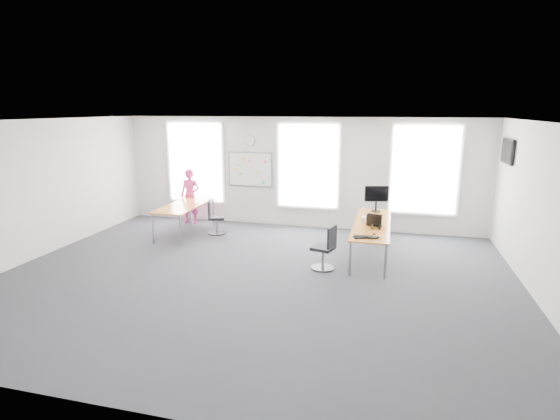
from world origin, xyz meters
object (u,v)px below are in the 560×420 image
(person, at_px, (190,196))
(keyboard, at_px, (365,237))
(desk_right, at_px, (372,225))
(desk_left, at_px, (185,207))
(headphones, at_px, (376,227))
(chair_left, at_px, (215,219))
(monitor, at_px, (376,196))
(chair_right, at_px, (326,250))

(person, xyz_separation_m, keyboard, (5.06, -2.67, -0.05))
(desk_right, distance_m, keyboard, 1.17)
(desk_left, relative_size, headphones, 10.60)
(keyboard, relative_size, headphones, 2.34)
(desk_right, relative_size, chair_left, 3.32)
(desk_left, height_order, headphones, headphones)
(desk_left, bearing_deg, monitor, 7.47)
(chair_right, relative_size, keyboard, 1.96)
(headphones, bearing_deg, desk_left, 163.76)
(chair_right, relative_size, monitor, 1.41)
(desk_left, xyz_separation_m, keyboard, (4.75, -1.69, 0.02))
(desk_right, height_order, person, person)
(person, distance_m, monitor, 5.20)
(chair_right, relative_size, person, 0.59)
(chair_left, relative_size, monitor, 1.37)
(keyboard, bearing_deg, monitor, 69.82)
(chair_left, xyz_separation_m, monitor, (4.10, 0.49, 0.72))
(desk_left, height_order, monitor, monitor)
(person, bearing_deg, keyboard, -31.10)
(person, xyz_separation_m, monitor, (5.17, -0.35, 0.33))
(desk_left, xyz_separation_m, chair_left, (0.76, 0.15, -0.32))
(monitor, bearing_deg, desk_left, 174.05)
(person, bearing_deg, chair_right, -35.47)
(chair_right, height_order, chair_left, chair_right)
(headphones, bearing_deg, monitor, 87.38)
(desk_right, height_order, chair_right, chair_right)
(chair_right, relative_size, chair_left, 1.03)
(desk_right, xyz_separation_m, keyboard, (-0.08, -1.17, 0.06))
(desk_left, relative_size, chair_left, 2.38)
(chair_right, distance_m, person, 5.07)
(desk_left, distance_m, chair_right, 4.33)
(desk_left, xyz_separation_m, person, (-0.31, 0.99, 0.07))
(chair_left, distance_m, headphones, 4.33)
(chair_right, bearing_deg, desk_right, 159.83)
(chair_right, height_order, monitor, monitor)
(desk_left, height_order, keyboard, desk_left)
(headphones, distance_m, monitor, 1.68)
(chair_right, height_order, headphones, chair_right)
(chair_left, relative_size, headphones, 4.45)
(desk_right, relative_size, person, 1.89)
(desk_right, height_order, headphones, headphones)
(person, bearing_deg, monitor, -7.12)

